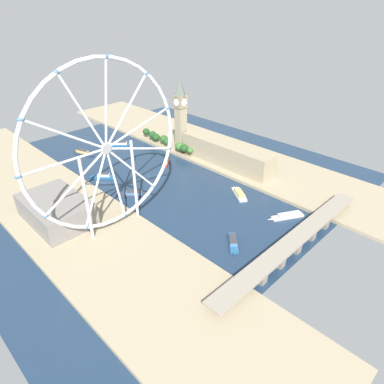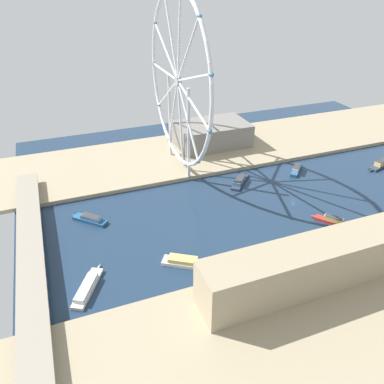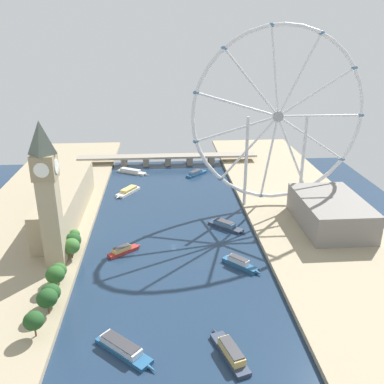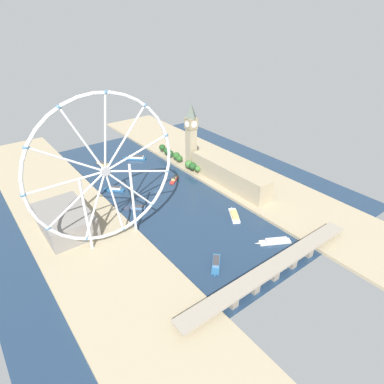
% 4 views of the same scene
% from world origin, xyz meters
% --- Properties ---
extents(ground_plane, '(373.39, 373.39, 0.00)m').
position_xyz_m(ground_plane, '(0.00, 0.00, 0.00)').
color(ground_plane, '#1E334C').
extents(riverbank_left, '(90.00, 520.00, 3.00)m').
position_xyz_m(riverbank_left, '(-101.70, 0.00, 1.50)').
color(riverbank_left, tan).
rests_on(riverbank_left, ground_plane).
extents(riverbank_right, '(90.00, 520.00, 3.00)m').
position_xyz_m(riverbank_right, '(101.70, 0.00, 1.50)').
color(riverbank_right, tan).
rests_on(riverbank_right, ground_plane).
extents(clock_tower, '(13.35, 13.35, 85.20)m').
position_xyz_m(clock_tower, '(-69.68, -21.66, 47.39)').
color(clock_tower, tan).
rests_on(clock_tower, riverbank_left).
extents(parliament_block, '(22.00, 116.62, 25.08)m').
position_xyz_m(parliament_block, '(-76.52, 44.65, 15.54)').
color(parliament_block, tan).
rests_on(parliament_block, riverbank_left).
extents(tree_row_embankment, '(13.01, 94.06, 13.34)m').
position_xyz_m(tree_row_embankment, '(-63.27, -42.97, 10.87)').
color(tree_row_embankment, '#513823').
rests_on(tree_row_embankment, riverbank_left).
extents(ferris_wheel, '(130.01, 3.20, 133.89)m').
position_xyz_m(ferris_wheel, '(79.96, 58.43, 71.83)').
color(ferris_wheel, silver).
rests_on(ferris_wheel, riverbank_right).
extents(riverside_hall, '(42.27, 65.28, 20.22)m').
position_xyz_m(riverside_hall, '(110.30, 16.06, 13.11)').
color(riverside_hall, gray).
rests_on(riverside_hall, riverbank_right).
extents(river_bridge, '(185.39, 14.26, 9.79)m').
position_xyz_m(river_bridge, '(-0.00, 176.38, 7.02)').
color(river_bridge, gray).
rests_on(river_bridge, ground_plane).
extents(tour_boat_0, '(20.36, 27.95, 4.51)m').
position_xyz_m(tour_boat_0, '(-36.13, 96.43, 1.88)').
color(tour_boat_0, white).
rests_on(tour_boat_0, ground_plane).
extents(tour_boat_1, '(25.61, 24.73, 4.95)m').
position_xyz_m(tour_boat_1, '(37.77, 23.59, 2.00)').
color(tour_boat_1, '#2D384C').
rests_on(tour_boat_1, ground_plane).
extents(tour_boat_2, '(21.32, 17.64, 4.97)m').
position_xyz_m(tour_boat_2, '(-32.08, -7.35, 1.98)').
color(tour_boat_2, '#B22D28').
rests_on(tour_boat_2, ground_plane).
extents(tour_boat_3, '(14.44, 32.07, 5.81)m').
position_xyz_m(tour_boat_3, '(21.12, -100.97, 2.36)').
color(tour_boat_3, '#2D384C').
rests_on(tour_boat_3, ground_plane).
extents(tour_boat_4, '(32.07, 20.63, 4.03)m').
position_xyz_m(tour_boat_4, '(-36.29, 150.50, 1.73)').
color(tour_boat_4, beige).
rests_on(tour_boat_4, ground_plane).
extents(tour_boat_5, '(21.61, 22.36, 5.85)m').
position_xyz_m(tour_boat_5, '(38.74, -29.00, 2.30)').
color(tour_boat_5, '#235684').
rests_on(tour_boat_5, ground_plane).
extents(tour_boat_6, '(28.77, 26.92, 5.12)m').
position_xyz_m(tour_boat_6, '(-25.45, -94.98, 2.19)').
color(tour_boat_6, '#235684').
rests_on(tour_boat_6, ground_plane).
extents(tour_boat_7, '(22.80, 22.92, 4.72)m').
position_xyz_m(tour_boat_7, '(26.81, 139.94, 1.91)').
color(tour_boat_7, '#235684').
rests_on(tour_boat_7, ground_plane).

